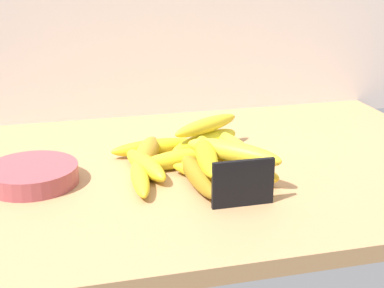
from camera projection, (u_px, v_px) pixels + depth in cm
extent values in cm
cube|color=tan|center=(210.00, 171.00, 117.27)|extent=(110.00, 76.00, 3.00)
cube|color=black|center=(245.00, 183.00, 97.32)|extent=(11.00, 0.80, 8.40)
cube|color=olive|center=(243.00, 202.00, 99.35)|extent=(9.90, 1.20, 0.60)
cylinder|color=#9E454D|center=(32.00, 175.00, 107.06)|extent=(17.27, 17.27, 3.52)
ellipsoid|color=yellow|center=(238.00, 172.00, 107.57)|extent=(15.27, 13.43, 4.17)
ellipsoid|color=#BA8824|center=(147.00, 152.00, 117.50)|extent=(9.50, 16.12, 4.31)
ellipsoid|color=gold|center=(228.00, 143.00, 123.19)|extent=(8.36, 21.26, 3.91)
ellipsoid|color=yellow|center=(205.00, 142.00, 123.15)|extent=(18.85, 13.56, 4.30)
ellipsoid|color=yellow|center=(181.00, 158.00, 115.00)|extent=(18.75, 7.46, 3.77)
ellipsoid|color=yellow|center=(140.00, 178.00, 105.84)|extent=(4.27, 16.56, 3.20)
ellipsoid|color=olive|center=(199.00, 176.00, 105.60)|extent=(5.19, 19.43, 4.25)
ellipsoid|color=yellow|center=(217.00, 175.00, 107.29)|extent=(16.38, 15.32, 3.38)
ellipsoid|color=yellow|center=(154.00, 147.00, 121.71)|extent=(19.05, 5.32, 3.43)
ellipsoid|color=yellow|center=(145.00, 165.00, 111.37)|extent=(7.89, 16.83, 3.81)
ellipsoid|color=yellow|center=(233.00, 152.00, 105.70)|extent=(16.62, 16.78, 4.14)
ellipsoid|color=yellow|center=(206.00, 125.00, 122.27)|extent=(17.58, 12.43, 3.26)
ellipsoid|color=yellow|center=(206.00, 155.00, 104.48)|extent=(6.97, 19.87, 3.78)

